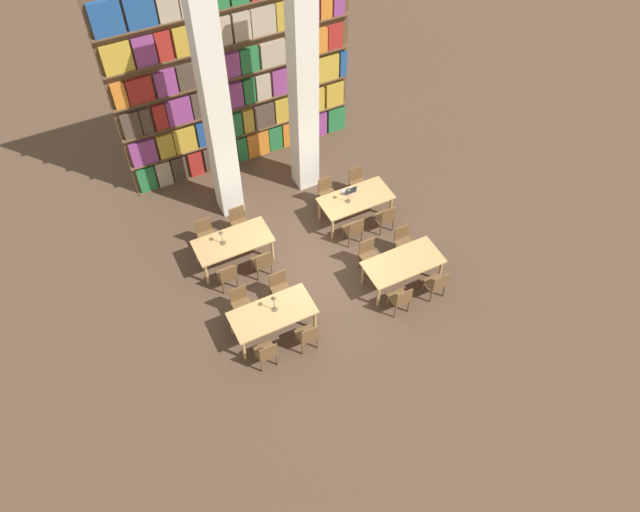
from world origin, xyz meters
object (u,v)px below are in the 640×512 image
object	(u,v)px
desk_lamp_0	(274,301)
chair_4	(401,299)
chair_10	(262,262)
chair_8	(228,275)
pillar_center	(303,89)
chair_0	(267,353)
chair_13	(327,192)
reading_table_2	(233,243)
chair_11	(239,222)
chair_6	(437,283)
reading_table_1	(403,264)
desk_lamp_1	(221,235)
desk_lamp_2	(348,192)
reading_table_3	(356,200)
chair_12	(354,229)
reading_table_0	(272,315)
chair_2	(308,336)
chair_7	(403,241)
chair_15	(358,182)
chair_9	(206,234)
pillar_left	(217,115)
chair_1	(241,302)
chair_3	(280,287)
chair_5	(369,255)
laptop	(349,191)

from	to	relation	value
desk_lamp_0	chair_4	size ratio (longest dim) A/B	0.54
chair_10	chair_8	bearing A→B (deg)	180.00
pillar_center	chair_0	world-z (taller)	pillar_center
chair_4	chair_13	world-z (taller)	same
reading_table_2	chair_11	size ratio (longest dim) A/B	2.11
chair_6	chair_11	xyz separation A→B (m)	(-3.34, 3.85, 0.00)
reading_table_2	reading_table_1	bearing A→B (deg)	-35.89
desk_lamp_1	desk_lamp_2	xyz separation A→B (m)	(3.32, -0.10, 0.03)
reading_table_2	reading_table_3	size ratio (longest dim) A/B	1.00
reading_table_1	reading_table_3	world-z (taller)	same
chair_12	chair_10	bearing A→B (deg)	178.83
pillar_center	reading_table_0	xyz separation A→B (m)	(-2.78, -4.12, -2.35)
chair_2	chair_12	size ratio (longest dim) A/B	1.00
chair_7	chair_8	xyz separation A→B (m)	(-4.23, 0.93, 0.00)
reading_table_1	chair_15	xyz separation A→B (m)	(0.50, 3.07, -0.17)
reading_table_2	chair_9	xyz separation A→B (m)	(-0.44, 0.73, -0.17)
pillar_left	chair_1	xyz separation A→B (m)	(-1.03, -3.38, -2.52)
chair_4	chair_11	size ratio (longest dim) A/B	1.00
chair_2	chair_13	world-z (taller)	same
chair_0	chair_13	size ratio (longest dim) A/B	1.00
chair_1	desk_lamp_0	world-z (taller)	desk_lamp_0
chair_7	reading_table_2	xyz separation A→B (m)	(-3.78, 1.66, 0.17)
pillar_left	chair_11	bearing A→B (deg)	-97.26
pillar_left	pillar_center	xyz separation A→B (m)	(2.21, 0.00, 0.00)
chair_3	desk_lamp_1	bearing A→B (deg)	-65.48
chair_12	chair_13	bearing A→B (deg)	90.00
chair_6	chair_13	xyz separation A→B (m)	(-0.90, 3.80, 0.00)
chair_5	chair_2	bearing A→B (deg)	31.26
chair_2	reading_table_3	xyz separation A→B (m)	(2.82, 3.01, 0.17)
pillar_left	chair_15	bearing A→B (deg)	-18.99
pillar_center	chair_5	distance (m)	4.27
chair_2	chair_7	xyz separation A→B (m)	(3.28, 1.40, 0.00)
reading_table_2	chair_6	bearing A→B (deg)	-39.51
chair_0	chair_11	xyz separation A→B (m)	(0.90, 3.79, 0.00)
chair_10	desk_lamp_1	size ratio (longest dim) A/B	2.04
chair_10	chair_13	size ratio (longest dim) A/B	1.00
chair_9	laptop	world-z (taller)	laptop
pillar_left	chair_5	size ratio (longest dim) A/B	6.83
chair_7	chair_9	xyz separation A→B (m)	(-4.23, 2.39, 0.00)
chair_5	laptop	world-z (taller)	laptop
reading_table_3	chair_1	bearing A→B (deg)	-157.81
chair_5	chair_6	size ratio (longest dim) A/B	1.00
chair_8	laptop	size ratio (longest dim) A/B	2.75
chair_7	desk_lamp_1	bearing A→B (deg)	-22.73
reading_table_1	chair_2	bearing A→B (deg)	-166.56
chair_2	laptop	xyz separation A→B (m)	(2.78, 3.26, 0.29)
chair_5	chair_8	world-z (taller)	same
chair_4	chair_13	xyz separation A→B (m)	(0.07, 3.80, 0.00)
desk_lamp_1	laptop	size ratio (longest dim) A/B	1.35
chair_3	reading_table_1	world-z (taller)	chair_3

